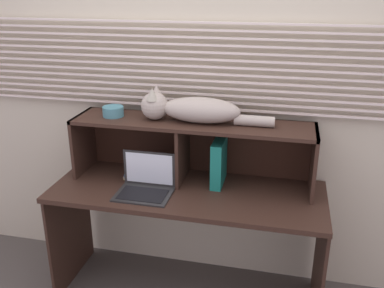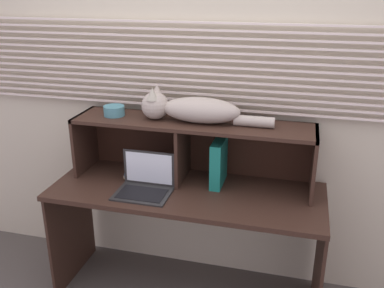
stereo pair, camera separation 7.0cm
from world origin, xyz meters
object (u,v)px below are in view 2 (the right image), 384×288
Objects in this scene: cat at (190,109)px; binder_upright at (219,162)px; laptop at (145,184)px; book_stack at (142,171)px; small_basket at (114,111)px.

cat is 0.37m from binder_upright.
book_stack is at bearing 114.74° from laptop.
binder_upright is at bearing 0.11° from book_stack.
book_stack is at bearing -0.32° from small_basket.
laptop is at bearing -135.41° from cat.
small_basket is at bearing 141.13° from laptop.
small_basket is (-0.17, 0.00, 0.39)m from book_stack.
binder_upright is 0.51m from book_stack.
book_stack is (-0.10, 0.21, -0.02)m from laptop.
small_basket is at bearing 180.00° from binder_upright.
small_basket reaches higher than laptop.
book_stack is (-0.32, -0.00, -0.44)m from cat.
small_basket reaches higher than binder_upright.
binder_upright is 0.72m from small_basket.
laptop is (-0.22, -0.22, -0.42)m from cat.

